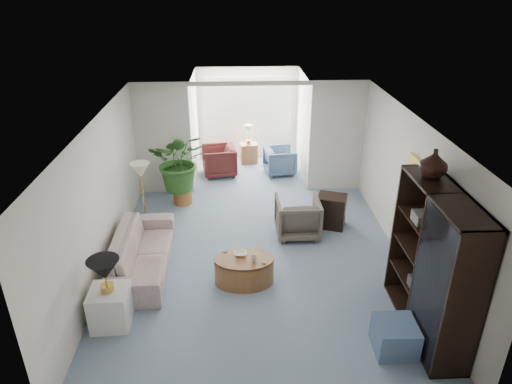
{
  "coord_description": "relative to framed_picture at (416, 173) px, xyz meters",
  "views": [
    {
      "loc": [
        -0.34,
        -6.49,
        4.49
      ],
      "look_at": [
        0.0,
        0.6,
        1.1
      ],
      "focal_mm": 32.06,
      "sensor_mm": 36.0,
      "label": 1
    }
  ],
  "objects": [
    {
      "name": "floor",
      "position": [
        -2.46,
        0.1,
        -1.7
      ],
      "size": [
        6.0,
        6.0,
        0.0
      ],
      "primitive_type": "plane",
      "color": "#7C8BA4",
      "rests_on": "ground"
    },
    {
      "name": "sunroom_floor",
      "position": [
        -2.46,
        4.2,
        -1.7
      ],
      "size": [
        2.6,
        2.6,
        0.0
      ],
      "primitive_type": "plane",
      "color": "#7C8BA4",
      "rests_on": "ground"
    },
    {
      "name": "back_pier_left",
      "position": [
        -4.36,
        3.1,
        -0.45
      ],
      "size": [
        1.2,
        0.12,
        2.5
      ],
      "primitive_type": "cube",
      "color": "silver",
      "rests_on": "ground"
    },
    {
      "name": "back_pier_right",
      "position": [
        -0.56,
        3.1,
        -0.45
      ],
      "size": [
        1.2,
        0.12,
        2.5
      ],
      "primitive_type": "cube",
      "color": "silver",
      "rests_on": "ground"
    },
    {
      "name": "back_header",
      "position": [
        -2.46,
        3.1,
        0.75
      ],
      "size": [
        2.6,
        0.12,
        0.1
      ],
      "primitive_type": "cube",
      "color": "silver",
      "rests_on": "back_pier_left"
    },
    {
      "name": "window_pane",
      "position": [
        -2.46,
        5.28,
        -0.3
      ],
      "size": [
        2.2,
        0.02,
        1.5
      ],
      "primitive_type": "cube",
      "color": "white"
    },
    {
      "name": "window_blinds",
      "position": [
        -2.46,
        5.25,
        -0.3
      ],
      "size": [
        2.2,
        0.02,
        1.5
      ],
      "primitive_type": "cube",
      "color": "white"
    },
    {
      "name": "framed_picture",
      "position": [
        0.0,
        0.0,
        0.0
      ],
      "size": [
        0.04,
        0.5,
        0.4
      ],
      "primitive_type": "cube",
      "color": "#B7AA92"
    },
    {
      "name": "sofa",
      "position": [
        -4.39,
        0.11,
        -1.38
      ],
      "size": [
        0.91,
        2.24,
        0.65
      ],
      "primitive_type": "imported",
      "rotation": [
        0.0,
        0.0,
        1.59
      ],
      "color": "beige",
      "rests_on": "ground"
    },
    {
      "name": "end_table",
      "position": [
        -4.59,
        -1.24,
        -1.41
      ],
      "size": [
        0.53,
        0.53,
        0.57
      ],
      "primitive_type": "cube",
      "rotation": [
        0.0,
        0.0,
        0.02
      ],
      "color": "silver",
      "rests_on": "ground"
    },
    {
      "name": "table_lamp",
      "position": [
        -4.59,
        -1.24,
        -0.78
      ],
      "size": [
        0.44,
        0.44,
        0.3
      ],
      "primitive_type": "cone",
      "color": "black",
      "rests_on": "end_table"
    },
    {
      "name": "floor_lamp",
      "position": [
        -4.55,
        1.41,
        -0.45
      ],
      "size": [
        0.36,
        0.36,
        0.28
      ],
      "primitive_type": "cone",
      "color": "#F5EEC3",
      "rests_on": "ground"
    },
    {
      "name": "coffee_table",
      "position": [
        -2.7,
        -0.35,
        -1.47
      ],
      "size": [
        0.98,
        0.98,
        0.45
      ],
      "primitive_type": "cylinder",
      "rotation": [
        0.0,
        0.0,
        -0.03
      ],
      "color": "brown",
      "rests_on": "ground"
    },
    {
      "name": "coffee_bowl",
      "position": [
        -2.75,
        -0.25,
        -1.22
      ],
      "size": [
        0.21,
        0.21,
        0.05
      ],
      "primitive_type": "imported",
      "rotation": [
        0.0,
        0.0,
        -0.03
      ],
      "color": "silver",
      "rests_on": "coffee_table"
    },
    {
      "name": "coffee_cup",
      "position": [
        -2.55,
        -0.45,
        -1.2
      ],
      "size": [
        0.11,
        0.11,
        0.1
      ],
      "primitive_type": "imported",
      "rotation": [
        0.0,
        0.0,
        -0.03
      ],
      "color": "beige",
      "rests_on": "coffee_table"
    },
    {
      "name": "wingback_chair",
      "position": [
        -1.66,
        1.09,
        -1.33
      ],
      "size": [
        0.81,
        0.83,
        0.75
      ],
      "primitive_type": "imported",
      "rotation": [
        0.0,
        0.0,
        3.16
      ],
      "color": "#60574C",
      "rests_on": "ground"
    },
    {
      "name": "side_table_dark",
      "position": [
        -0.96,
        1.39,
        -1.38
      ],
      "size": [
        0.65,
        0.58,
        0.65
      ],
      "primitive_type": "cube",
      "rotation": [
        0.0,
        0.0,
        -0.33
      ],
      "color": "black",
      "rests_on": "ground"
    },
    {
      "name": "entertainment_cabinet",
      "position": [
        -0.23,
        -1.5,
        -0.66
      ],
      "size": [
        0.5,
        1.88,
        2.08
      ],
      "primitive_type": "cube",
      "color": "black",
      "rests_on": "ground"
    },
    {
      "name": "cabinet_urn",
      "position": [
        -0.23,
        -1.0,
        0.57
      ],
      "size": [
        0.36,
        0.36,
        0.38
      ],
      "primitive_type": "imported",
      "color": "black",
      "rests_on": "entertainment_cabinet"
    },
    {
      "name": "ottoman",
      "position": [
        -0.77,
        -1.92,
        -1.49
      ],
      "size": [
        0.54,
        0.54,
        0.42
      ],
      "primitive_type": "cube",
      "rotation": [
        0.0,
        0.0,
        -0.02
      ],
      "color": "slate",
      "rests_on": "ground"
    },
    {
      "name": "plant_pot",
      "position": [
        -3.96,
        2.54,
        -1.54
      ],
      "size": [
        0.4,
        0.4,
        0.32
      ],
      "primitive_type": "cylinder",
      "color": "#9B5F2D",
      "rests_on": "ground"
    },
    {
      "name": "house_plant",
      "position": [
        -3.96,
        2.54,
        -0.72
      ],
      "size": [
        1.19,
        1.03,
        1.32
      ],
      "primitive_type": "imported",
      "color": "#29581E",
      "rests_on": "plant_pot"
    },
    {
      "name": "sunroom_chair_blue",
      "position": [
        -1.7,
        4.07,
        -1.37
      ],
      "size": [
        0.82,
        0.8,
        0.66
      ],
      "primitive_type": "imported",
      "rotation": [
        0.0,
        0.0,
        1.71
      ],
      "color": "slate",
      "rests_on": "ground"
    },
    {
      "name": "sunroom_chair_maroon",
      "position": [
        -3.2,
        4.07,
        -1.34
      ],
      "size": [
        0.9,
        0.88,
        0.73
      ],
      "primitive_type": "imported",
      "rotation": [
        0.0,
        0.0,
        -1.43
      ],
      "color": "#56211D",
      "rests_on": "ground"
    },
    {
      "name": "sunroom_table",
      "position": [
        -2.45,
        4.82,
        -1.44
      ],
      "size": [
        0.47,
        0.39,
        0.52
      ],
      "primitive_type": "cube",
      "rotation": [
        0.0,
        0.0,
        0.14
      ],
      "color": "brown",
      "rests_on": "ground"
    },
    {
      "name": "shelf_clutter",
      "position": [
        -0.28,
        -1.56,
        -0.72
      ],
      "size": [
        0.3,
        1.04,
        1.06
      ],
      "color": "#4A4744",
      "rests_on": "entertainment_cabinet"
    }
  ]
}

